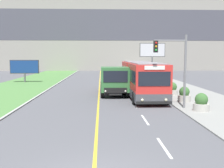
{
  "coord_description": "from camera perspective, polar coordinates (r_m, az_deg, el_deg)",
  "views": [
    {
      "loc": [
        0.25,
        -6.92,
        3.66
      ],
      "look_at": [
        1.1,
        14.24,
        1.4
      ],
      "focal_mm": 42.0,
      "sensor_mm": 36.0,
      "label": 1
    }
  ],
  "objects": [
    {
      "name": "apartment_block_background",
      "position": [
        70.01,
        -2.55,
        11.92
      ],
      "size": [
        80.0,
        8.04,
        21.57
      ],
      "color": "gray",
      "rests_on": "ground_plane"
    },
    {
      "name": "billboard_large",
      "position": [
        44.2,
        8.78,
        7.0
      ],
      "size": [
        4.21,
        0.24,
        5.8
      ],
      "color": "#59595B",
      "rests_on": "ground_plane"
    },
    {
      "name": "city_bus",
      "position": [
        24.79,
        6.32,
        1.25
      ],
      "size": [
        2.75,
        12.71,
        3.12
      ],
      "color": "red",
      "rests_on": "ground_plane"
    },
    {
      "name": "traffic_light_mast",
      "position": [
        18.42,
        13.58,
        4.74
      ],
      "size": [
        2.28,
        0.32,
        5.1
      ],
      "color": "slate",
      "rests_on": "ground_plane"
    },
    {
      "name": "dump_truck",
      "position": [
        24.16,
        0.51,
        0.56
      ],
      "size": [
        2.54,
        6.89,
        2.69
      ],
      "color": "black",
      "rests_on": "ground_plane"
    },
    {
      "name": "lane_marking_centre",
      "position": [
        10.47,
        -1.31,
        -14.34
      ],
      "size": [
        2.88,
        140.0,
        0.01
      ],
      "color": "gold",
      "rests_on": "ground_plane"
    },
    {
      "name": "planter_round_near",
      "position": [
        18.21,
        18.86,
        -3.93
      ],
      "size": [
        1.05,
        1.05,
        1.18
      ],
      "color": "#B7B2A8",
      "rests_on": "sidewalk_right"
    },
    {
      "name": "planter_round_third",
      "position": [
        24.96,
        13.01,
        -1.13
      ],
      "size": [
        1.03,
        1.03,
        1.17
      ],
      "color": "#B7B2A8",
      "rests_on": "sidewalk_right"
    },
    {
      "name": "billboard_small",
      "position": [
        38.4,
        -18.52,
        3.48
      ],
      "size": [
        3.97,
        0.24,
        3.13
      ],
      "color": "#59595B",
      "rests_on": "ground_plane"
    },
    {
      "name": "planter_round_second",
      "position": [
        21.55,
        15.46,
        -2.3
      ],
      "size": [
        1.02,
        1.02,
        1.18
      ],
      "color": "#B7B2A8",
      "rests_on": "sidewalk_right"
    }
  ]
}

